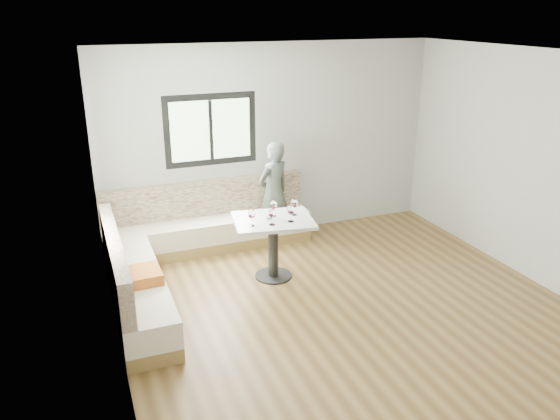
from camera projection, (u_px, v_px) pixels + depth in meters
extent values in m
cube|color=brown|center=(349.00, 310.00, 6.21)|extent=(5.00, 5.00, 0.01)
cube|color=white|center=(362.00, 55.00, 5.24)|extent=(5.00, 5.00, 0.01)
cube|color=#B7B7B2|center=(272.00, 142.00, 7.91)|extent=(5.00, 0.01, 2.80)
cube|color=#B7B7B2|center=(541.00, 308.00, 3.54)|extent=(5.00, 0.01, 2.80)
cube|color=#B7B7B2|center=(108.00, 226.00, 4.87)|extent=(0.01, 5.00, 2.80)
cube|color=#B7B7B2|center=(538.00, 169.00, 6.58)|extent=(0.01, 5.00, 2.80)
cube|color=black|center=(211.00, 130.00, 7.50)|extent=(1.30, 0.02, 1.00)
cube|color=black|center=(99.00, 172.00, 5.57)|extent=(0.02, 1.30, 1.00)
cube|color=olive|center=(210.00, 243.00, 7.77)|extent=(2.90, 0.55, 0.16)
cube|color=beige|center=(209.00, 229.00, 7.69)|extent=(2.90, 0.55, 0.29)
cube|color=beige|center=(205.00, 198.00, 7.73)|extent=(2.90, 0.14, 0.50)
cube|color=olive|center=(140.00, 306.00, 6.15)|extent=(0.55, 2.25, 0.16)
cube|color=beige|center=(138.00, 288.00, 6.07)|extent=(0.55, 2.25, 0.29)
cube|color=beige|center=(115.00, 258.00, 5.86)|extent=(0.14, 2.25, 0.50)
cube|color=#CD532B|center=(141.00, 276.00, 5.89)|extent=(0.43, 0.43, 0.12)
cylinder|color=black|center=(273.00, 276.00, 6.98)|extent=(0.47, 0.47, 0.02)
cylinder|color=black|center=(273.00, 250.00, 6.85)|extent=(0.13, 0.13, 0.75)
cube|color=silver|center=(273.00, 220.00, 6.72)|extent=(1.07, 0.90, 0.04)
imported|color=#475048|center=(274.00, 192.00, 7.82)|extent=(0.64, 0.54, 1.49)
cylinder|color=white|center=(268.00, 217.00, 6.73)|extent=(0.09, 0.09, 0.04)
sphere|color=black|center=(269.00, 216.00, 6.74)|extent=(0.02, 0.02, 0.02)
sphere|color=black|center=(267.00, 216.00, 6.72)|extent=(0.02, 0.02, 0.02)
sphere|color=black|center=(269.00, 216.00, 6.71)|extent=(0.02, 0.02, 0.02)
cylinder|color=white|center=(252.00, 226.00, 6.50)|extent=(0.07, 0.07, 0.01)
cylinder|color=white|center=(252.00, 222.00, 6.48)|extent=(0.01, 0.01, 0.09)
ellipsoid|color=white|center=(252.00, 214.00, 6.44)|extent=(0.09, 0.09, 0.11)
cylinder|color=#4C0314|center=(252.00, 216.00, 6.45)|extent=(0.06, 0.06, 0.02)
cylinder|color=white|center=(272.00, 225.00, 6.53)|extent=(0.07, 0.07, 0.01)
cylinder|color=white|center=(272.00, 221.00, 6.51)|extent=(0.01, 0.01, 0.09)
ellipsoid|color=white|center=(272.00, 213.00, 6.47)|extent=(0.09, 0.09, 0.11)
cylinder|color=#4C0314|center=(272.00, 215.00, 6.48)|extent=(0.06, 0.06, 0.02)
cylinder|color=white|center=(291.00, 221.00, 6.62)|extent=(0.07, 0.07, 0.01)
cylinder|color=white|center=(291.00, 218.00, 6.61)|extent=(0.01, 0.01, 0.09)
ellipsoid|color=white|center=(291.00, 210.00, 6.57)|extent=(0.09, 0.09, 0.11)
cylinder|color=#4C0314|center=(291.00, 212.00, 6.58)|extent=(0.06, 0.06, 0.02)
cylinder|color=white|center=(274.00, 216.00, 6.80)|extent=(0.07, 0.07, 0.01)
cylinder|color=white|center=(274.00, 212.00, 6.78)|extent=(0.01, 0.01, 0.09)
ellipsoid|color=white|center=(274.00, 205.00, 6.74)|extent=(0.09, 0.09, 0.11)
cylinder|color=#4C0314|center=(274.00, 207.00, 6.75)|extent=(0.06, 0.06, 0.02)
cylinder|color=white|center=(294.00, 215.00, 6.84)|extent=(0.07, 0.07, 0.01)
cylinder|color=white|center=(294.00, 211.00, 6.82)|extent=(0.01, 0.01, 0.09)
ellipsoid|color=white|center=(294.00, 203.00, 6.79)|extent=(0.09, 0.09, 0.11)
cylinder|color=#4C0314|center=(294.00, 205.00, 6.80)|extent=(0.06, 0.06, 0.02)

